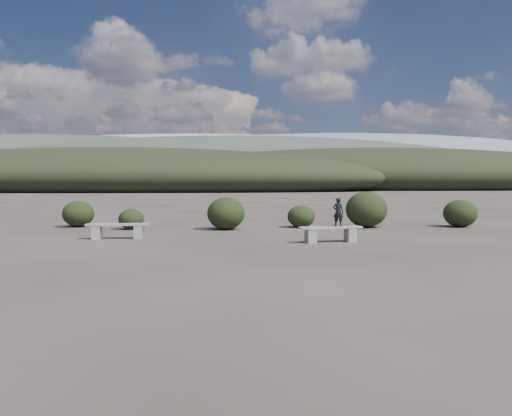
{
  "coord_description": "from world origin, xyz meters",
  "views": [
    {
      "loc": [
        -0.94,
        -11.11,
        1.87
      ],
      "look_at": [
        -0.34,
        3.5,
        1.1
      ],
      "focal_mm": 35.0,
      "sensor_mm": 36.0,
      "label": 1
    }
  ],
  "objects": [
    {
      "name": "shrub_e",
      "position": [
        8.35,
        9.09,
        0.57
      ],
      "size": [
        1.36,
        1.36,
        1.13
      ],
      "primitive_type": "ellipsoid",
      "color": "black",
      "rests_on": "ground"
    },
    {
      "name": "shrub_b",
      "position": [
        -1.31,
        8.36,
        0.63
      ],
      "size": [
        1.48,
        1.48,
        1.27
      ],
      "primitive_type": "ellipsoid",
      "color": "black",
      "rests_on": "ground"
    },
    {
      "name": "shrub_d",
      "position": [
        4.42,
        9.06,
        0.74
      ],
      "size": [
        1.69,
        1.69,
        1.47
      ],
      "primitive_type": "ellipsoid",
      "color": "black",
      "rests_on": "ground"
    },
    {
      "name": "ground",
      "position": [
        0.0,
        0.0,
        0.0
      ],
      "size": [
        1200.0,
        1200.0,
        0.0
      ],
      "primitive_type": "plane",
      "color": "#302A26",
      "rests_on": "ground"
    },
    {
      "name": "bench_right",
      "position": [
        1.99,
        4.08,
        0.3
      ],
      "size": [
        2.01,
        0.81,
        0.49
      ],
      "rotation": [
        0.0,
        0.0,
        0.21
      ],
      "color": "slate",
      "rests_on": "ground"
    },
    {
      "name": "bench_left",
      "position": [
        -4.8,
        5.31,
        0.31
      ],
      "size": [
        2.04,
        0.58,
        0.5
      ],
      "rotation": [
        0.0,
        0.0,
        0.08
      ],
      "color": "slate",
      "rests_on": "ground"
    },
    {
      "name": "mountain_ridges",
      "position": [
        -7.48,
        339.06,
        10.84
      ],
      "size": [
        500.0,
        400.0,
        56.0
      ],
      "color": "black",
      "rests_on": "ground"
    },
    {
      "name": "seated_person",
      "position": [
        2.23,
        4.13,
        0.94
      ],
      "size": [
        0.38,
        0.33,
        0.89
      ],
      "primitive_type": "imported",
      "rotation": [
        0.0,
        0.0,
        2.72
      ],
      "color": "black",
      "rests_on": "bench_right"
    },
    {
      "name": "shrub_a",
      "position": [
        -5.05,
        8.63,
        0.41
      ],
      "size": [
        0.99,
        0.99,
        0.81
      ],
      "primitive_type": "ellipsoid",
      "color": "black",
      "rests_on": "ground"
    },
    {
      "name": "shrub_c",
      "position": [
        1.74,
        9.13,
        0.45
      ],
      "size": [
        1.13,
        1.13,
        0.91
      ],
      "primitive_type": "ellipsoid",
      "color": "black",
      "rests_on": "ground"
    },
    {
      "name": "shrub_f",
      "position": [
        -7.46,
        9.81,
        0.54
      ],
      "size": [
        1.28,
        1.28,
        1.09
      ],
      "primitive_type": "ellipsoid",
      "color": "black",
      "rests_on": "ground"
    }
  ]
}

